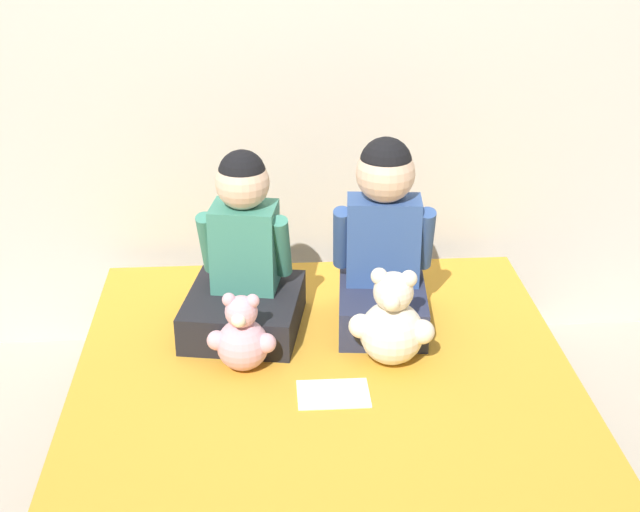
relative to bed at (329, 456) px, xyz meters
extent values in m
plane|color=#B2A899|center=(0.00, 0.00, -0.19)|extent=(14.00, 14.00, 0.00)
cube|color=beige|center=(0.00, 1.07, 1.06)|extent=(8.00, 0.06, 2.50)
cube|color=brown|center=(0.00, 0.00, -0.10)|extent=(1.53, 1.87, 0.17)
cube|color=white|center=(0.00, 0.00, 0.07)|extent=(1.50, 1.83, 0.18)
cube|color=gold|center=(0.00, 0.00, 0.17)|extent=(1.52, 1.85, 0.03)
cube|color=black|center=(-0.25, 0.44, 0.25)|extent=(0.42, 0.45, 0.13)
cube|color=#3D8470|center=(-0.24, 0.50, 0.46)|extent=(0.23, 0.19, 0.28)
sphere|color=beige|center=(-0.24, 0.50, 0.68)|extent=(0.17, 0.17, 0.17)
sphere|color=black|center=(-0.24, 0.50, 0.71)|extent=(0.15, 0.15, 0.15)
cylinder|color=#3D8470|center=(-0.35, 0.52, 0.47)|extent=(0.08, 0.14, 0.23)
cylinder|color=#3D8470|center=(-0.12, 0.48, 0.47)|extent=(0.08, 0.14, 0.23)
cube|color=#282D47|center=(0.21, 0.44, 0.26)|extent=(0.31, 0.40, 0.13)
cube|color=#33518E|center=(0.21, 0.50, 0.47)|extent=(0.25, 0.15, 0.29)
sphere|color=beige|center=(0.21, 0.50, 0.70)|extent=(0.19, 0.19, 0.19)
sphere|color=black|center=(0.21, 0.50, 0.73)|extent=(0.17, 0.17, 0.17)
cylinder|color=#33518E|center=(0.08, 0.51, 0.48)|extent=(0.07, 0.14, 0.24)
cylinder|color=#33518E|center=(0.35, 0.49, 0.48)|extent=(0.07, 0.14, 0.24)
sphere|color=#DBA3B2|center=(-0.25, 0.21, 0.27)|extent=(0.16, 0.16, 0.16)
sphere|color=#DBA3B2|center=(-0.25, 0.21, 0.38)|extent=(0.10, 0.10, 0.10)
sphere|color=white|center=(-0.25, 0.16, 0.38)|extent=(0.04, 0.04, 0.04)
sphere|color=#DBA3B2|center=(-0.28, 0.21, 0.42)|extent=(0.04, 0.04, 0.04)
sphere|color=#DBA3B2|center=(-0.21, 0.20, 0.42)|extent=(0.04, 0.04, 0.04)
sphere|color=#DBA3B2|center=(-0.32, 0.20, 0.29)|extent=(0.06, 0.06, 0.06)
sphere|color=#DBA3B2|center=(-0.18, 0.18, 0.29)|extent=(0.06, 0.06, 0.06)
sphere|color=silver|center=(0.21, 0.21, 0.29)|extent=(0.20, 0.20, 0.20)
sphere|color=silver|center=(0.21, 0.21, 0.43)|extent=(0.12, 0.12, 0.12)
sphere|color=white|center=(0.20, 0.16, 0.42)|extent=(0.06, 0.06, 0.06)
sphere|color=silver|center=(0.17, 0.23, 0.48)|extent=(0.05, 0.05, 0.05)
sphere|color=silver|center=(0.25, 0.20, 0.48)|extent=(0.05, 0.05, 0.05)
sphere|color=silver|center=(0.11, 0.22, 0.31)|extent=(0.07, 0.07, 0.07)
sphere|color=silver|center=(0.29, 0.17, 0.31)|extent=(0.07, 0.07, 0.07)
cube|color=white|center=(0.02, 0.04, 0.19)|extent=(0.21, 0.15, 0.00)
camera|label=1|loc=(-0.16, -2.12, 1.66)|focal=50.00mm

